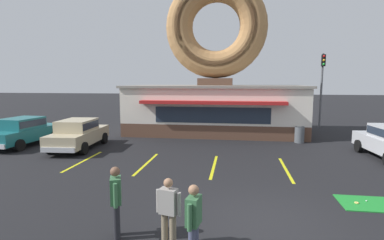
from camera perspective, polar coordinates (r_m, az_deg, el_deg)
The scene contains 15 objects.
ground_plane at distance 8.39m, azimuth 13.27°, elevation -18.52°, with size 160.00×160.00×0.00m, color black.
donut_shop_building at distance 21.52m, azimuth 4.48°, elevation 7.61°, with size 12.30×6.75×10.96m.
mini_donut_mid_right at distance 10.46m, azimuth 28.85°, elevation -13.64°, with size 0.13×0.13×0.04m, color #E5C666.
golf_ball at distance 10.74m, azimuth 30.27°, elevation -13.16°, with size 0.04×0.04×0.04m, color white.
car_teal at distance 19.55m, azimuth -29.42°, elevation -1.72°, with size 2.24×4.68×1.60m.
car_champagne at distance 17.36m, azimuth -20.84°, elevation -2.29°, with size 2.20×4.66×1.60m.
pedestrian_blue_sweater_man at distance 6.28m, azimuth 0.31°, elevation -18.50°, with size 0.30×0.59×1.62m.
pedestrian_hooded_kid at distance 6.84m, azimuth -4.49°, elevation -16.61°, with size 0.58×0.33×1.56m.
pedestrian_leather_jacket_man at distance 7.36m, azimuth -14.28°, elevation -14.30°, with size 0.36×0.56×1.70m.
trash_bin at distance 18.98m, azimuth 19.79°, elevation -2.59°, with size 0.57×0.57×0.97m.
traffic_light_pole at distance 25.60m, azimuth 23.52°, elevation 6.91°, with size 0.28×0.47×5.80m.
parking_stripe_far_left at distance 14.75m, azimuth -19.96°, elevation -7.35°, with size 0.12×3.60×0.01m, color yellow.
parking_stripe_left at distance 13.61m, azimuth -8.65°, elevation -8.21°, with size 0.12×3.60×0.01m, color yellow.
parking_stripe_mid_left at distance 13.07m, azimuth 4.18°, elevation -8.80°, with size 0.12×3.60×0.01m, color yellow.
parking_stripe_centre at distance 13.21m, azimuth 17.44°, elevation -8.95°, with size 0.12×3.60×0.01m, color yellow.
Camera 1 is at (-0.73, -7.52, 3.63)m, focal length 28.00 mm.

